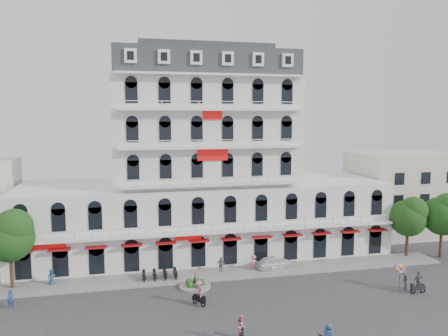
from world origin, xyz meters
TOP-DOWN VIEW (x-y plane):
  - ground at (0.00, 0.00)m, footprint 120.00×120.00m
  - sidewalk at (0.00, 9.00)m, footprint 53.00×4.00m
  - main_building at (0.00, 18.00)m, footprint 45.00×15.00m
  - flank_building_east at (30.00, 20.00)m, footprint 14.00×10.00m
  - traffic_island at (-3.00, 6.00)m, footprint 3.20×3.20m
  - parked_scooter_row at (-6.35, 8.80)m, footprint 4.40×1.80m
  - tree_west_inner at (-20.95, 9.48)m, footprint 4.76×4.76m
  - tree_east_inner at (24.05, 9.98)m, footprint 4.40×4.37m
  - tree_east_outer at (28.05, 8.98)m, footprint 4.65×4.65m
  - parked_car at (6.58, 9.50)m, footprint 4.54×2.54m
  - rider_southwest at (-1.15, -5.52)m, footprint 0.86×1.68m
  - rider_northeast at (18.16, -0.19)m, footprint 1.70×0.47m
  - rider_center at (-3.28, 1.76)m, footprint 1.25×1.49m
  - pedestrian_left at (-17.25, 9.50)m, footprint 1.02×0.86m
  - pedestrian_mid at (0.46, 9.50)m, footprint 1.14×0.90m
  - pedestrian_right at (4.19, 9.50)m, footprint 1.23×0.82m
  - pedestrian_far at (-20.00, 4.81)m, footprint 0.73×0.63m
  - balloon_vendor at (17.33, 1.16)m, footprint 1.37×1.26m

SIDE VIEW (x-z plane):
  - ground at x=0.00m, z-range 0.00..0.00m
  - parked_scooter_row at x=-6.35m, z-range -0.55..0.55m
  - sidewalk at x=0.00m, z-range 0.00..0.16m
  - traffic_island at x=-3.00m, z-range -0.54..1.06m
  - parked_car at x=6.58m, z-range 0.00..1.46m
  - pedestrian_far at x=-20.00m, z-range 0.00..1.69m
  - pedestrian_right at x=4.19m, z-range 0.00..1.77m
  - pedestrian_left at x=-17.25m, z-range 0.00..1.77m
  - pedestrian_mid at x=0.46m, z-range 0.00..1.81m
  - rider_northeast at x=18.16m, z-range 0.00..2.25m
  - rider_southwest at x=-1.15m, z-range 0.03..2.25m
  - rider_center at x=-3.28m, z-range 0.08..2.44m
  - balloon_vendor at x=17.33m, z-range 0.11..2.55m
  - tree_east_inner at x=24.05m, z-range 1.43..9.00m
  - tree_east_outer at x=28.05m, z-range 1.52..9.58m
  - tree_west_inner at x=-20.95m, z-range 1.56..9.81m
  - flank_building_east at x=30.00m, z-range 0.00..12.00m
  - main_building at x=0.00m, z-range -2.94..22.86m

